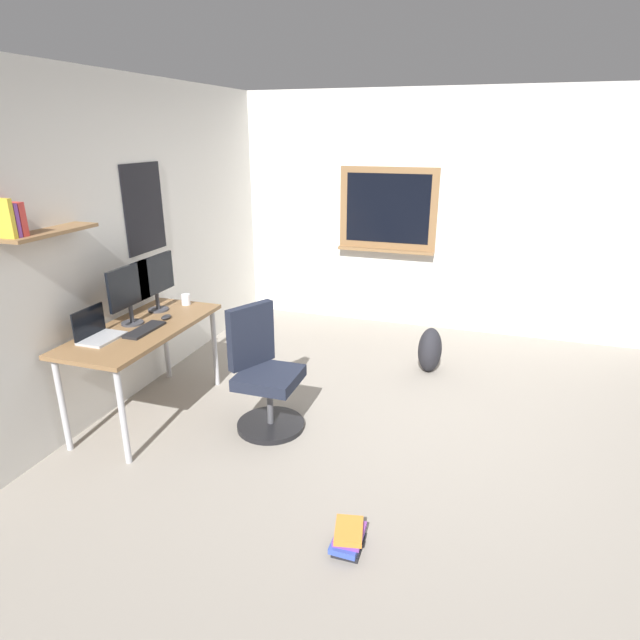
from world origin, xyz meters
name	(u,v)px	position (x,y,z in m)	size (l,w,h in m)	color
ground_plane	(412,433)	(0.00, 0.00, 0.00)	(5.20, 5.20, 0.00)	gray
wall_back	(120,244)	(0.00, 2.45, 1.30)	(5.00, 0.30, 2.60)	silver
wall_right	(451,215)	(2.45, 0.03, 1.30)	(0.22, 5.00, 2.60)	silver
desk	(143,336)	(-0.35, 2.06, 0.67)	(1.38, 0.62, 0.75)	olive
office_chair	(264,377)	(-0.22, 1.11, 0.41)	(0.54, 0.56, 0.95)	black
laptop	(97,332)	(-0.66, 2.21, 0.81)	(0.31, 0.21, 0.23)	#ADAFB5
monitor_primary	(129,291)	(-0.32, 2.16, 1.02)	(0.46, 0.17, 0.46)	#38383D
monitor_secondary	(156,279)	(0.02, 2.16, 1.02)	(0.46, 0.17, 0.46)	#38383D
keyboard	(145,330)	(-0.42, 1.98, 0.76)	(0.37, 0.13, 0.02)	black
computer_mouse	(166,317)	(-0.14, 1.98, 0.77)	(0.10, 0.06, 0.03)	#262628
coffee_mug	(186,299)	(0.23, 2.03, 0.80)	(0.08, 0.08, 0.09)	silver
backpack	(430,350)	(1.17, 0.02, 0.22)	(0.32, 0.22, 0.43)	#232328
book_stack_on_floor	(349,537)	(-1.27, 0.15, 0.07)	(0.24, 0.19, 0.13)	black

